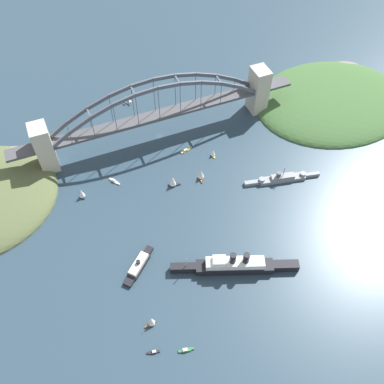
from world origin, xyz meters
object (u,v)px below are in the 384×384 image
(seaplane_taxiing_near_bridge, at_px, (128,101))
(small_boat_8, at_px, (114,181))
(small_boat_2, at_px, (81,193))
(small_boat_7, at_px, (154,352))
(naval_cruiser, at_px, (282,178))
(small_boat_6, at_px, (186,150))
(harbor_arch_bridge, at_px, (158,115))
(small_boat_5, at_px, (186,350))
(small_boat_1, at_px, (201,174))
(small_boat_3, at_px, (173,181))
(ocean_liner, at_px, (235,265))
(harbor_ferry_steamer, at_px, (139,265))
(small_boat_0, at_px, (151,321))
(small_boat_4, at_px, (213,153))

(seaplane_taxiing_near_bridge, xyz_separation_m, small_boat_8, (41.30, 95.52, -1.30))
(small_boat_2, xyz_separation_m, small_boat_7, (-12.82, 142.22, -4.03))
(small_boat_8, bearing_deg, naval_cruiser, 158.35)
(naval_cruiser, relative_size, small_boat_6, 5.70)
(harbor_arch_bridge, relative_size, seaplane_taxiing_near_bridge, 25.48)
(small_boat_5, height_order, small_boat_7, small_boat_5)
(small_boat_1, bearing_deg, small_boat_3, -4.21)
(seaplane_taxiing_near_bridge, distance_m, small_boat_2, 123.01)
(small_boat_3, distance_m, small_boat_5, 138.59)
(naval_cruiser, xyz_separation_m, small_boat_5, (128.67, 101.95, -1.84))
(small_boat_1, bearing_deg, seaplane_taxiing_near_bridge, -76.60)
(naval_cruiser, distance_m, small_boat_1, 68.70)
(ocean_liner, height_order, small_boat_5, ocean_liner)
(harbor_ferry_steamer, xyz_separation_m, small_boat_7, (10.18, 62.12, -1.79))
(harbor_arch_bridge, bearing_deg, small_boat_5, 75.23)
(small_boat_0, height_order, small_boat_3, small_boat_3)
(harbor_ferry_steamer, relative_size, small_boat_3, 2.45)
(small_boat_4, bearing_deg, ocean_liner, 73.90)
(ocean_liner, bearing_deg, naval_cruiser, -140.37)
(ocean_liner, height_order, small_boat_0, ocean_liner)
(small_boat_3, xyz_separation_m, small_boat_4, (-45.23, -18.41, -2.08))
(small_boat_6, distance_m, small_boat_7, 180.31)
(small_boat_4, height_order, small_boat_6, small_boat_4)
(seaplane_taxiing_near_bridge, bearing_deg, small_boat_1, 103.40)
(harbor_arch_bridge, bearing_deg, naval_cruiser, 130.56)
(harbor_arch_bridge, height_order, small_boat_0, harbor_arch_bridge)
(small_boat_7, bearing_deg, ocean_liner, -155.42)
(small_boat_4, xyz_separation_m, small_boat_7, (106.04, 143.93, -2.86))
(small_boat_4, height_order, small_boat_7, small_boat_4)
(small_boat_2, xyz_separation_m, small_boat_6, (-98.79, -16.27, -3.86))
(seaplane_taxiing_near_bridge, bearing_deg, small_boat_0, 76.92)
(harbor_ferry_steamer, relative_size, small_boat_2, 2.92)
(harbor_arch_bridge, bearing_deg, small_boat_3, 80.99)
(harbor_arch_bridge, xyz_separation_m, small_boat_2, (83.25, 43.97, -20.27))
(ocean_liner, relative_size, small_boat_6, 7.77)
(small_boat_8, bearing_deg, seaplane_taxiing_near_bridge, -113.38)
(harbor_ferry_steamer, bearing_deg, small_boat_8, -93.88)
(harbor_arch_bridge, distance_m, small_boat_7, 200.54)
(naval_cruiser, xyz_separation_m, seaplane_taxiing_near_bridge, (90.98, -148.03, -0.47))
(small_boat_4, height_order, small_boat_8, small_boat_4)
(ocean_liner, distance_m, harbor_ferry_steamer, 70.08)
(small_boat_1, bearing_deg, small_boat_0, 52.55)
(small_boat_0, relative_size, small_boat_5, 0.96)
(ocean_liner, relative_size, small_boat_4, 11.60)
(small_boat_3, distance_m, small_boat_7, 139.57)
(small_boat_6, height_order, small_boat_7, small_boat_6)
(small_boat_1, relative_size, small_boat_4, 1.37)
(harbor_arch_bridge, height_order, small_boat_3, harbor_arch_bridge)
(small_boat_1, distance_m, small_boat_5, 146.28)
(harbor_arch_bridge, relative_size, small_boat_3, 21.68)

